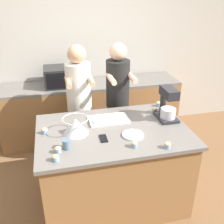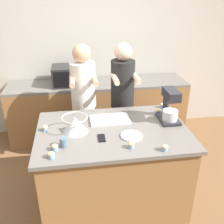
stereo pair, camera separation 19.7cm
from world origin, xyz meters
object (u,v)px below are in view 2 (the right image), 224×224
at_px(baking_tray, 110,119).
at_px(small_plate, 131,136).
at_px(cupcake_3, 162,105).
at_px(cupcake_0, 131,145).
at_px(person_right, 122,102).
at_px(cupcake_5, 165,110).
at_px(cell_phone, 102,138).
at_px(stand_mixer, 170,107).
at_px(microwave_oven, 68,75).
at_px(cupcake_7, 55,147).
at_px(cupcake_6, 45,128).
at_px(drinking_glass, 64,142).
at_px(cupcake_2, 165,148).
at_px(mixing_bowl, 75,124).
at_px(person_left, 84,104).
at_px(cupcake_4, 51,155).
at_px(cupcake_1, 157,111).

distance_m(baking_tray, small_plate, 0.41).
bearing_deg(cupcake_3, small_plate, -130.51).
distance_m(small_plate, cupcake_0, 0.20).
xyz_separation_m(person_right, cupcake_5, (0.42, -0.47, 0.07)).
xyz_separation_m(person_right, cell_phone, (-0.39, -0.95, 0.05)).
height_order(stand_mixer, small_plate, stand_mixer).
bearing_deg(cupcake_3, microwave_oven, 137.21).
distance_m(stand_mixer, cupcake_7, 1.30).
height_order(cupcake_3, cupcake_6, same).
xyz_separation_m(stand_mixer, drinking_glass, (-1.15, -0.35, -0.12)).
bearing_deg(drinking_glass, small_plate, 6.67).
bearing_deg(cupcake_3, cell_phone, -143.78).
height_order(person_right, cupcake_2, person_right).
bearing_deg(cupcake_0, mixing_bowl, 143.02).
bearing_deg(drinking_glass, cupcake_5, 25.70).
xyz_separation_m(person_left, cell_phone, (0.12, -0.95, 0.05)).
distance_m(drinking_glass, cupcake_7, 0.09).
height_order(microwave_oven, cupcake_5, microwave_oven).
bearing_deg(drinking_glass, baking_tray, 42.01).
height_order(baking_tray, small_plate, baking_tray).
bearing_deg(baking_tray, cupcake_0, -78.22).
bearing_deg(drinking_glass, cupcake_0, -10.80).
xyz_separation_m(person_left, stand_mixer, (0.90, -0.68, 0.21)).
bearing_deg(cupcake_4, drinking_glass, 57.51).
xyz_separation_m(small_plate, cupcake_2, (0.25, -0.28, 0.02)).
relative_size(person_right, stand_mixer, 4.53).
bearing_deg(cupcake_3, mixing_bowl, -158.14).
height_order(drinking_glass, cupcake_3, drinking_glass).
bearing_deg(microwave_oven, stand_mixer, -51.79).
distance_m(small_plate, cupcake_7, 0.76).
height_order(stand_mixer, cell_phone, stand_mixer).
bearing_deg(cupcake_5, person_left, 153.46).
xyz_separation_m(cupcake_0, cupcake_7, (-0.70, 0.07, 0.00)).
relative_size(cell_phone, cupcake_0, 2.34).
xyz_separation_m(stand_mixer, mixing_bowl, (-1.03, -0.09, -0.07)).
bearing_deg(microwave_oven, drinking_glass, -91.61).
xyz_separation_m(mixing_bowl, small_plate, (0.55, -0.18, -0.08)).
distance_m(mixing_bowl, microwave_oven, 1.49).
xyz_separation_m(stand_mixer, cupcake_4, (-1.25, -0.52, -0.13)).
relative_size(mixing_bowl, cupcake_6, 4.27).
bearing_deg(cupcake_2, cupcake_7, 171.02).
xyz_separation_m(person_right, small_plate, (-0.09, -0.96, 0.05)).
bearing_deg(cupcake_5, cupcake_6, -170.20).
relative_size(person_left, cupcake_0, 26.84).
xyz_separation_m(cupcake_1, cupcake_6, (-1.27, -0.21, 0.00)).
bearing_deg(person_left, person_right, -0.03).
height_order(drinking_glass, cupcake_1, drinking_glass).
distance_m(cupcake_0, cupcake_4, 0.73).
distance_m(drinking_glass, cupcake_3, 1.38).
distance_m(stand_mixer, small_plate, 0.58).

